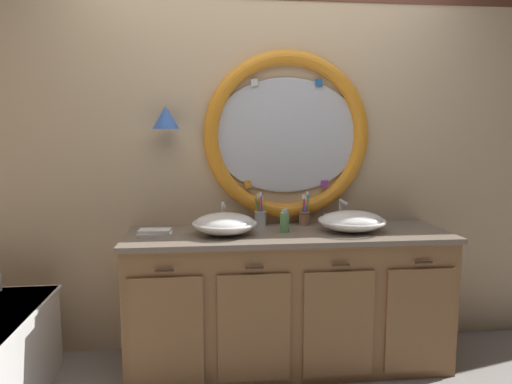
# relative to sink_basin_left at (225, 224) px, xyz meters

# --- Properties ---
(back_wall_assembly) EXTENTS (6.40, 0.26, 2.60)m
(back_wall_assembly) POSITION_rel_sink_basin_left_xyz_m (0.28, 0.35, 0.41)
(back_wall_assembly) COLOR #D6B78E
(back_wall_assembly) RESTS_ON ground_plane
(vanity_counter) EXTENTS (1.96, 0.62, 0.84)m
(vanity_counter) POSITION_rel_sink_basin_left_xyz_m (0.39, 0.03, -0.48)
(vanity_counter) COLOR olive
(vanity_counter) RESTS_ON ground_plane
(sink_basin_left) EXTENTS (0.39, 0.39, 0.13)m
(sink_basin_left) POSITION_rel_sink_basin_left_xyz_m (0.00, 0.00, 0.00)
(sink_basin_left) COLOR white
(sink_basin_left) RESTS_ON vanity_counter
(sink_basin_right) EXTENTS (0.41, 0.41, 0.13)m
(sink_basin_right) POSITION_rel_sink_basin_left_xyz_m (0.78, 0.00, -0.00)
(sink_basin_right) COLOR white
(sink_basin_right) RESTS_ON vanity_counter
(faucet_set_left) EXTENTS (0.23, 0.13, 0.16)m
(faucet_set_left) POSITION_rel_sink_basin_left_xyz_m (0.00, 0.23, -0.00)
(faucet_set_left) COLOR silver
(faucet_set_left) RESTS_ON vanity_counter
(faucet_set_right) EXTENTS (0.24, 0.14, 0.17)m
(faucet_set_right) POSITION_rel_sink_basin_left_xyz_m (0.78, 0.23, 0.00)
(faucet_set_right) COLOR silver
(faucet_set_right) RESTS_ON vanity_counter
(toothbrush_holder_left) EXTENTS (0.08, 0.08, 0.22)m
(toothbrush_holder_left) POSITION_rel_sink_basin_left_xyz_m (0.24, 0.23, -0.00)
(toothbrush_holder_left) COLOR silver
(toothbrush_holder_left) RESTS_ON vanity_counter
(toothbrush_holder_right) EXTENTS (0.08, 0.08, 0.22)m
(toothbrush_holder_right) POSITION_rel_sink_basin_left_xyz_m (0.53, 0.22, -0.01)
(toothbrush_holder_right) COLOR #996647
(toothbrush_holder_right) RESTS_ON vanity_counter
(soap_dispenser) EXTENTS (0.06, 0.06, 0.15)m
(soap_dispenser) POSITION_rel_sink_basin_left_xyz_m (0.37, 0.03, -0.00)
(soap_dispenser) COLOR #6BAD66
(soap_dispenser) RESTS_ON vanity_counter
(folded_hand_towel) EXTENTS (0.20, 0.11, 0.04)m
(folded_hand_towel) POSITION_rel_sink_basin_left_xyz_m (-0.41, 0.01, -0.05)
(folded_hand_towel) COLOR white
(folded_hand_towel) RESTS_ON vanity_counter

